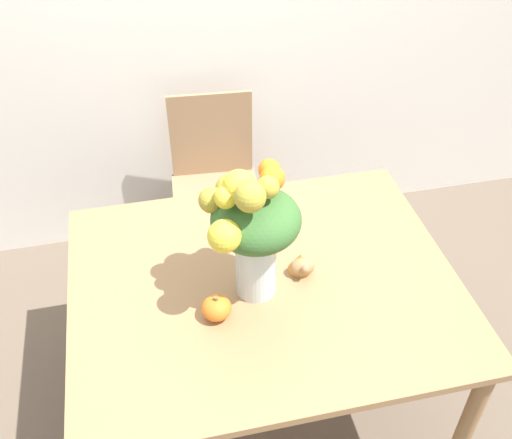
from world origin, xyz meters
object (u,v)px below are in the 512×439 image
(flower_vase, at_px, (252,226))
(turkey_figurine, at_px, (301,264))
(dining_chair_near_window, at_px, (215,185))
(pumpkin, at_px, (216,308))

(flower_vase, distance_m, turkey_figurine, 0.32)
(dining_chair_near_window, bearing_deg, pumpkin, -94.43)
(turkey_figurine, relative_size, dining_chair_near_window, 0.13)
(flower_vase, bearing_deg, dining_chair_near_window, 88.75)
(pumpkin, xyz_separation_m, dining_chair_near_window, (0.16, 1.04, -0.29))
(turkey_figurine, height_order, dining_chair_near_window, dining_chair_near_window)
(pumpkin, relative_size, dining_chair_near_window, 0.11)
(pumpkin, bearing_deg, flower_vase, 32.57)
(flower_vase, relative_size, dining_chair_near_window, 0.58)
(flower_vase, bearing_deg, pumpkin, -147.43)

